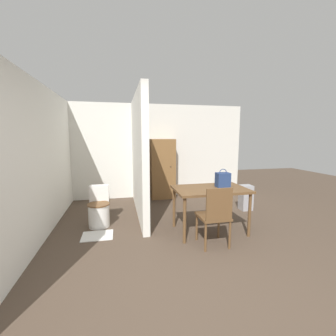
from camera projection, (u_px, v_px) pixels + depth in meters
ground_plane at (208, 293)px, 2.38m from camera, size 16.00×16.00×0.00m
wall_back at (152, 151)px, 6.12m from camera, size 5.15×0.12×2.50m
wall_left at (41, 161)px, 3.68m from camera, size 0.12×4.99×2.50m
partition_wall at (139, 155)px, 4.74m from camera, size 0.12×2.53×2.50m
dining_table at (210, 193)px, 3.84m from camera, size 1.23×0.79×0.77m
wooden_chair at (215, 214)px, 3.32m from camera, size 0.44×0.44×0.93m
toilet at (99, 209)px, 4.16m from camera, size 0.40×0.55×0.72m
handbag at (223, 180)px, 3.89m from camera, size 0.23×0.16×0.32m
wooden_cabinet at (163, 169)px, 5.97m from camera, size 0.64×0.42×1.58m
bath_mat at (97, 236)px, 3.74m from camera, size 0.50×0.40×0.01m
space_heater at (246, 197)px, 5.06m from camera, size 0.25×0.24×0.56m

